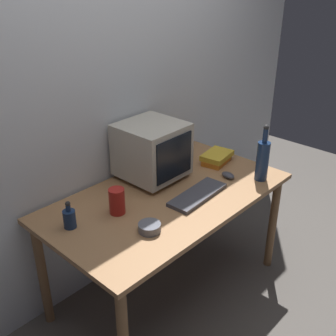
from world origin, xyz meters
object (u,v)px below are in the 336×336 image
cd_spindle (150,227)px  bottle_short (69,218)px  keyboard (198,195)px  book_stack (217,158)px  crt_monitor (152,150)px  computer_mouse (228,175)px  metal_canister (117,201)px  bottle_tall (263,159)px

cd_spindle → bottle_short: bearing=128.1°
keyboard → book_stack: (0.46, 0.20, 0.03)m
crt_monitor → book_stack: (0.47, -0.17, -0.16)m
crt_monitor → computer_mouse: (0.33, -0.37, -0.17)m
crt_monitor → metal_canister: size_ratio=2.63×
computer_mouse → cd_spindle: (-0.77, -0.05, 0.00)m
book_stack → metal_canister: size_ratio=1.70×
keyboard → bottle_tall: 0.50m
crt_monitor → keyboard: 0.42m
bottle_tall → bottle_short: 1.25m
computer_mouse → bottle_tall: bearing=-42.9°
crt_monitor → computer_mouse: crt_monitor is taller
bottle_short → book_stack: bearing=-4.3°
crt_monitor → cd_spindle: 0.63m
cd_spindle → crt_monitor: bearing=43.7°
book_stack → keyboard: bearing=-156.1°
crt_monitor → bottle_tall: bearing=-49.1°
bottle_short → crt_monitor: bearing=6.9°
computer_mouse → bottle_short: size_ratio=0.63×
crt_monitor → metal_canister: (-0.44, -0.16, -0.12)m
bottle_short → metal_canister: bearing=-15.8°
computer_mouse → metal_canister: bearing=174.3°
bottle_short → book_stack: (1.17, -0.09, -0.02)m
bottle_tall → cd_spindle: 0.92m
computer_mouse → cd_spindle: size_ratio=0.83×
bottle_tall → computer_mouse: bearing=127.7°
metal_canister → cd_spindle: bearing=-90.5°
cd_spindle → metal_canister: size_ratio=0.80×
bottle_short → bottle_tall: bearing=-21.1°
bottle_short → cd_spindle: size_ratio=1.32×
bottle_tall → book_stack: (0.01, 0.36, -0.11)m
bottle_tall → cd_spindle: size_ratio=3.13×
computer_mouse → book_stack: (0.14, 0.20, 0.02)m
bottle_short → book_stack: size_ratio=0.62×
crt_monitor → computer_mouse: 0.53m
book_stack → cd_spindle: size_ratio=2.12×
crt_monitor → bottle_short: crt_monitor is taller
bottle_short → book_stack: bottle_short is taller
bottle_tall → metal_canister: 0.98m
bottle_short → cd_spindle: bottle_short is taller
bottle_short → metal_canister: (0.26, -0.07, 0.02)m
keyboard → bottle_short: size_ratio=2.65×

